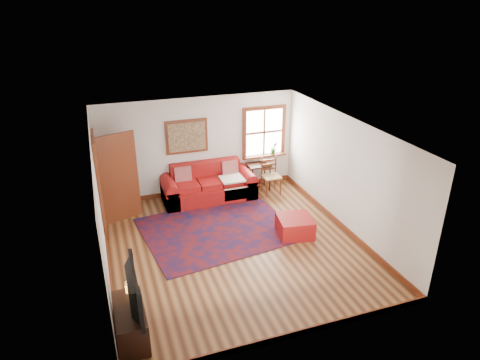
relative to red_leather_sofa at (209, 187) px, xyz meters
name	(u,v)px	position (x,y,z in m)	size (l,w,h in m)	color
ground	(234,245)	(-0.11, -2.31, -0.30)	(5.50, 5.50, 0.00)	#492613
room_envelope	(233,171)	(-0.11, -2.29, 1.35)	(5.04, 5.54, 2.52)	silver
window	(265,137)	(1.68, 0.40, 1.02)	(1.18, 0.20, 1.38)	white
doorway	(111,179)	(-2.31, -0.52, 0.77)	(0.89, 1.08, 2.14)	black
framed_artwork	(187,137)	(-0.41, 0.41, 1.25)	(1.05, 0.07, 0.85)	maroon
persian_rug	(218,229)	(-0.23, -1.57, -0.29)	(3.15, 2.52, 0.02)	#5E0F0D
red_leather_sofa	(209,187)	(0.00, 0.00, 0.00)	(2.29, 0.95, 0.90)	#9E1414
red_ottoman	(295,226)	(1.27, -2.32, -0.09)	(0.71, 0.71, 0.41)	#9E1414
side_table	(259,169)	(1.39, 0.09, 0.29)	(0.59, 0.44, 0.71)	black
ladder_back_chair	(270,174)	(1.60, -0.20, 0.21)	(0.44, 0.42, 0.94)	tan
media_cabinet	(131,323)	(-2.37, -4.23, -0.03)	(0.44, 0.99, 0.54)	black
television	(128,291)	(-2.35, -4.25, 0.58)	(1.15, 0.15, 0.66)	black
candle_hurricane	(129,288)	(-2.32, -3.85, 0.33)	(0.12, 0.12, 0.18)	silver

